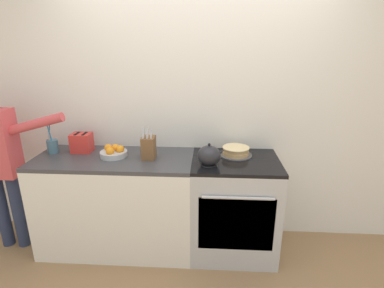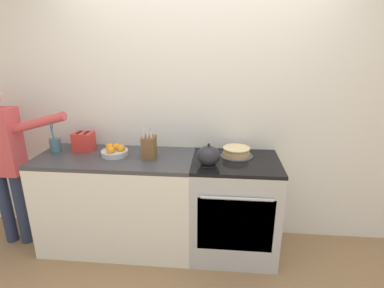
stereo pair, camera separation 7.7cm
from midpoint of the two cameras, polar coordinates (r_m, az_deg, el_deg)
ground_plane at (r=2.85m, az=-0.58°, el=-22.72°), size 16.00×16.00×0.00m
wall_back at (r=2.85m, az=0.26°, el=6.75°), size 8.00×0.04×2.60m
counter_cabinet at (r=2.97m, az=-14.73°, el=-10.74°), size 1.42×0.62×0.92m
stove_range at (r=2.84m, az=7.14°, el=-11.71°), size 0.76×0.65×0.92m
layer_cake at (r=2.73m, az=7.53°, el=-1.44°), size 0.30×0.30×0.08m
tea_kettle at (r=2.49m, az=2.42°, el=-2.22°), size 0.24×0.20×0.19m
knife_block at (r=2.66m, az=-9.09°, el=-0.65°), size 0.11×0.15×0.29m
utensil_crock at (r=3.07m, az=-25.71°, el=-0.21°), size 0.10×0.10×0.31m
fruit_bowl at (r=2.79m, az=-15.38°, el=-1.48°), size 0.24×0.24×0.11m
toaster at (r=2.99m, az=-20.95°, el=0.22°), size 0.19×0.15×0.18m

